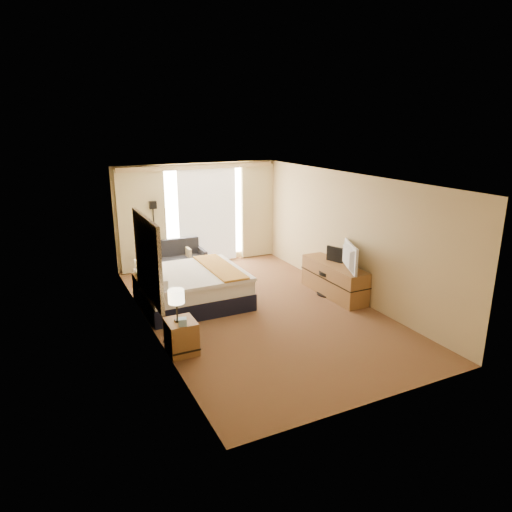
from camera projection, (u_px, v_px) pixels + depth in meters
name	position (u px, v px, depth m)	size (l,w,h in m)	color
floor	(257.00, 309.00, 9.08)	(4.20, 7.00, 0.02)	#521817
ceiling	(257.00, 178.00, 8.35)	(4.20, 7.00, 0.02)	white
wall_back	(198.00, 214.00, 11.74)	(4.20, 0.02, 2.60)	tan
wall_front	(380.00, 312.00, 5.70)	(4.20, 0.02, 2.60)	tan
wall_left	(148.00, 260.00, 7.84)	(0.02, 7.00, 2.60)	tan
wall_right	(347.00, 235.00, 9.60)	(0.02, 7.00, 2.60)	tan
headboard	(147.00, 258.00, 8.03)	(0.06, 1.85, 1.50)	black
nightstand_left	(181.00, 337.00, 7.32)	(0.45, 0.52, 0.55)	#945E36
nightstand_right	(146.00, 288.00, 9.47)	(0.45, 0.52, 0.55)	#945E36
media_dresser	(334.00, 279.00, 9.75)	(0.50, 1.80, 0.70)	#945E36
window	(207.00, 213.00, 11.81)	(2.30, 0.02, 2.30)	white
curtains	(199.00, 211.00, 11.61)	(4.12, 0.19, 2.56)	#C7BB8C
bed	(192.00, 287.00, 9.27)	(2.03, 1.85, 0.98)	black
loveseat	(179.00, 261.00, 11.33)	(1.26, 0.68, 0.78)	#511B17
floor_lamp	(154.00, 222.00, 11.08)	(0.22, 0.22, 1.76)	black
desk_chair	(331.00, 274.00, 9.79)	(0.51, 0.51, 1.03)	black
lamp_left	(176.00, 297.00, 7.09)	(0.25, 0.25, 0.54)	black
lamp_right	(144.00, 254.00, 9.26)	(0.28, 0.28, 0.60)	black
tissue_box	(183.00, 322.00, 7.06)	(0.13, 0.13, 0.12)	#90B9DE
telephone	(151.00, 276.00, 9.27)	(0.16, 0.12, 0.06)	black
television	(346.00, 257.00, 9.18)	(0.95, 0.13, 0.55)	black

